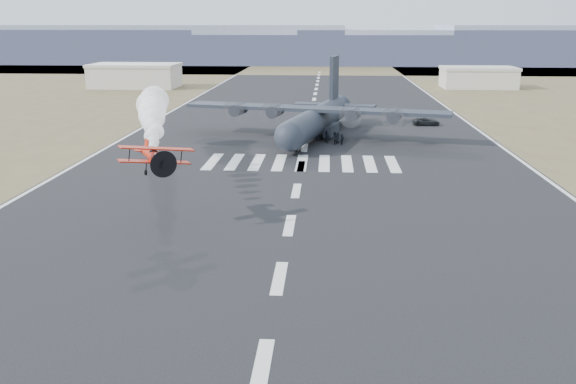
# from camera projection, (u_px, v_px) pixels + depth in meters

# --- Properties ---
(ground) EXTENTS (500.00, 500.00, 0.00)m
(ground) POSITION_uv_depth(u_px,v_px,m) (262.00, 367.00, 32.90)
(ground) COLOR black
(ground) RESTS_ON ground
(scrub_far) EXTENTS (500.00, 80.00, 0.00)m
(scrub_far) POSITION_uv_depth(u_px,v_px,m) (320.00, 67.00, 254.01)
(scrub_far) COLOR brown
(scrub_far) RESTS_ON ground
(runway_markings) EXTENTS (60.00, 260.00, 0.01)m
(runway_markings) POSITION_uv_depth(u_px,v_px,m) (305.00, 148.00, 90.58)
(runway_markings) COLOR silver
(runway_markings) RESTS_ON ground
(ridge_seg_b) EXTENTS (150.00, 50.00, 15.00)m
(ridge_seg_b) POSITION_uv_depth(u_px,v_px,m) (48.00, 46.00, 288.98)
(ridge_seg_b) COLOR gray
(ridge_seg_b) RESTS_ON ground
(ridge_seg_c) EXTENTS (150.00, 50.00, 17.00)m
(ridge_seg_c) POSITION_uv_depth(u_px,v_px,m) (183.00, 44.00, 284.64)
(ridge_seg_c) COLOR gray
(ridge_seg_c) RESTS_ON ground
(ridge_seg_d) EXTENTS (150.00, 50.00, 13.00)m
(ridge_seg_d) POSITION_uv_depth(u_px,v_px,m) (321.00, 48.00, 281.11)
(ridge_seg_d) COLOR gray
(ridge_seg_d) RESTS_ON ground
(ridge_seg_e) EXTENTS (150.00, 50.00, 15.00)m
(ridge_seg_e) POSITION_uv_depth(u_px,v_px,m) (465.00, 47.00, 276.77)
(ridge_seg_e) COLOR gray
(ridge_seg_e) RESTS_ON ground
(hangar_left) EXTENTS (24.50, 14.50, 6.70)m
(hangar_left) POSITION_uv_depth(u_px,v_px,m) (135.00, 75.00, 174.64)
(hangar_left) COLOR #B6AFA2
(hangar_left) RESTS_ON ground
(hangar_right) EXTENTS (20.50, 12.50, 5.90)m
(hangar_right) POSITION_uv_depth(u_px,v_px,m) (478.00, 77.00, 173.42)
(hangar_right) COLOR #B6AFA2
(hangar_right) RESTS_ON ground
(aerobatic_biplane) EXTENTS (6.70, 6.26, 2.98)m
(aerobatic_biplane) POSITION_uv_depth(u_px,v_px,m) (154.00, 157.00, 54.69)
(aerobatic_biplane) COLOR #AF150B
(smoke_trail) EXTENTS (11.83, 34.96, 4.22)m
(smoke_trail) POSITION_uv_depth(u_px,v_px,m) (152.00, 109.00, 82.48)
(smoke_trail) COLOR white
(transport_aircraft) EXTENTS (42.37, 34.65, 12.32)m
(transport_aircraft) POSITION_uv_depth(u_px,v_px,m) (318.00, 117.00, 98.88)
(transport_aircraft) COLOR black
(transport_aircraft) RESTS_ON ground
(support_vehicle) EXTENTS (4.92, 2.32, 1.36)m
(support_vehicle) POSITION_uv_depth(u_px,v_px,m) (426.00, 121.00, 110.48)
(support_vehicle) COLOR black
(support_vehicle) RESTS_ON ground
(crew_a) EXTENTS (0.71, 0.61, 1.81)m
(crew_a) POSITION_uv_depth(u_px,v_px,m) (318.00, 135.00, 95.75)
(crew_a) COLOR black
(crew_a) RESTS_ON ground
(crew_b) EXTENTS (1.03, 1.01, 1.84)m
(crew_b) POSITION_uv_depth(u_px,v_px,m) (335.00, 138.00, 93.23)
(crew_b) COLOR black
(crew_b) RESTS_ON ground
(crew_c) EXTENTS (0.90, 1.31, 1.85)m
(crew_c) POSITION_uv_depth(u_px,v_px,m) (295.00, 139.00, 92.18)
(crew_c) COLOR black
(crew_c) RESTS_ON ground
(crew_d) EXTENTS (0.97, 1.05, 1.63)m
(crew_d) POSITION_uv_depth(u_px,v_px,m) (327.00, 138.00, 93.83)
(crew_d) COLOR black
(crew_d) RESTS_ON ground
(crew_e) EXTENTS (0.92, 0.94, 1.67)m
(crew_e) POSITION_uv_depth(u_px,v_px,m) (338.00, 138.00, 94.20)
(crew_e) COLOR black
(crew_e) RESTS_ON ground
(crew_f) EXTENTS (1.01, 1.66, 1.71)m
(crew_f) POSITION_uv_depth(u_px,v_px,m) (342.00, 139.00, 92.81)
(crew_f) COLOR black
(crew_f) RESTS_ON ground
(crew_g) EXTENTS (0.69, 0.74, 1.59)m
(crew_g) POSITION_uv_depth(u_px,v_px,m) (308.00, 135.00, 96.20)
(crew_g) COLOR black
(crew_g) RESTS_ON ground
(crew_h) EXTENTS (1.03, 0.83, 1.84)m
(crew_h) POSITION_uv_depth(u_px,v_px,m) (327.00, 136.00, 94.71)
(crew_h) COLOR black
(crew_h) RESTS_ON ground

